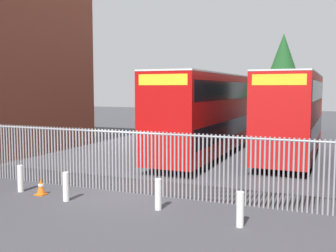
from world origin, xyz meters
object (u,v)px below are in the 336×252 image
Objects in this scene: double_decker_bus_far_back at (248,104)px; bollard_near_right at (158,194)px; double_decker_bus_behind_fence_left at (204,112)px; traffic_cone_by_gate at (41,187)px; bollard_near_left at (20,178)px; double_decker_bus_behind_fence_right at (292,112)px; bollard_far_right at (240,209)px; bollard_center_front at (66,187)px.

bollard_near_right is (1.81, -21.35, -1.95)m from double_decker_bus_far_back.
traffic_cone_by_gate is at bearing -106.65° from double_decker_bus_behind_fence_left.
double_decker_bus_far_back is 21.70m from bollard_near_left.
double_decker_bus_behind_fence_right is at bearing 22.71° from double_decker_bus_behind_fence_left.
traffic_cone_by_gate is at bearing -179.63° from bollard_near_right.
double_decker_bus_behind_fence_right is at bearing 89.73° from bollard_far_right.
double_decker_bus_behind_fence_right is 11.38× the size of bollard_near_right.
double_decker_bus_behind_fence_left reaches higher than bollard_center_front.
double_decker_bus_far_back reaches higher than bollard_near_left.
double_decker_bus_far_back is at bearing 90.99° from double_decker_bus_behind_fence_left.
double_decker_bus_behind_fence_left is 1.00× the size of double_decker_bus_behind_fence_right.
traffic_cone_by_gate is (-7.08, -11.18, -2.13)m from double_decker_bus_behind_fence_right.
bollard_near_right is (3.15, 0.31, 0.00)m from bollard_center_front.
bollard_center_front is at bearing -12.63° from traffic_cone_by_gate.
bollard_far_right is (4.42, -21.88, -1.95)m from double_decker_bus_far_back.
double_decker_bus_behind_fence_left is 11.99m from double_decker_bus_far_back.
double_decker_bus_behind_fence_left is 11.38× the size of bollard_center_front.
double_decker_bus_far_back is 18.32× the size of traffic_cone_by_gate.
bollard_near_left reaches higher than traffic_cone_by_gate.
bollard_near_right is (5.37, -0.03, 0.00)m from bollard_near_left.
bollard_near_right is at bearing -103.44° from double_decker_bus_behind_fence_right.
traffic_cone_by_gate is at bearing -3.55° from bollard_near_left.
bollard_near_right is 4.42m from traffic_cone_by_gate.
double_decker_bus_behind_fence_left reaches higher than bollard_near_left.
bollard_near_left is at bearing 176.45° from traffic_cone_by_gate.
bollard_center_front is (-1.54, -9.67, -1.95)m from double_decker_bus_behind_fence_left.
double_decker_bus_far_back is at bearing 86.48° from bollard_center_front.
bollard_far_right is (5.75, -0.22, 0.00)m from bollard_center_front.
double_decker_bus_far_back is 11.38× the size of bollard_near_left.
bollard_near_right is 1.61× the size of traffic_cone_by_gate.
bollard_center_front is at bearing -8.77° from bollard_near_left.
bollard_near_left is at bearing -111.98° from double_decker_bus_behind_fence_left.
traffic_cone_by_gate is (-2.60, -21.38, -2.13)m from double_decker_bus_far_back.
bollard_center_front is 1.61× the size of traffic_cone_by_gate.
traffic_cone_by_gate is (-1.27, 0.28, -0.19)m from bollard_center_front.
bollard_near_left is 5.37m from bollard_near_right.
bollard_far_right is (7.98, -0.56, 0.00)m from bollard_near_left.
bollard_near_left is 1.00× the size of bollard_center_front.
traffic_cone_by_gate is at bearing 167.37° from bollard_center_front.
double_decker_bus_behind_fence_left is 18.32× the size of traffic_cone_by_gate.
bollard_near_right is 1.00× the size of bollard_far_right.
double_decker_bus_behind_fence_right is at bearing 57.65° from traffic_cone_by_gate.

